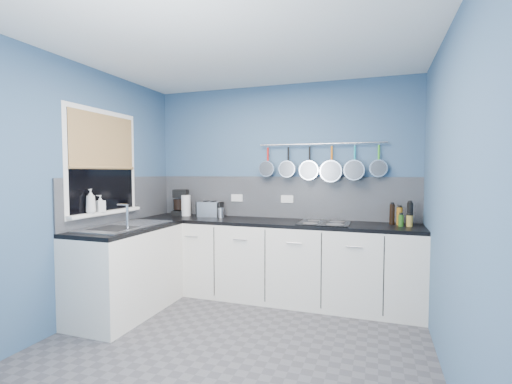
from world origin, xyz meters
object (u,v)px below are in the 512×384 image
Objects in this scene: soap_bottle_b at (100,203)px; coffee_maker at (180,202)px; canister at (221,213)px; hob at (324,223)px; toaster at (210,209)px; soap_bottle_a at (91,201)px; paper_towel at (186,206)px.

coffee_maker is at bearing 77.38° from soap_bottle_b.
hob is at bearing -5.62° from canister.
toaster is 0.18m from canister.
toaster is at bearing 61.29° from soap_bottle_a.
soap_bottle_a is 0.73× the size of coffee_maker.
paper_towel is at bearing 175.44° from hob.
soap_bottle_b is 0.52× the size of coffee_maker.
soap_bottle_a reaches higher than coffee_maker.
soap_bottle_b is 0.32× the size of hob.
canister is (0.85, 1.20, -0.21)m from soap_bottle_a.
coffee_maker is 0.62× the size of hob.
paper_towel is 0.79× the size of coffee_maker.
soap_bottle_b is 1.15m from paper_towel.
canister is at bearing 51.57° from soap_bottle_b.
soap_bottle_a reaches higher than canister.
soap_bottle_a reaches higher than soap_bottle_b.
canister is at bearing -22.98° from coffee_maker.
canister is at bearing 54.67° from soap_bottle_a.
paper_towel is at bearing 71.60° from soap_bottle_b.
hob is at bearing -4.56° from paper_towel.
soap_bottle_a is 1.27m from paper_towel.
hob is at bearing 26.76° from soap_bottle_a.
coffee_maker is 1.15× the size of toaster.
soap_bottle_a is at bearing -153.24° from hob.
toaster is (0.68, 1.24, -0.18)m from soap_bottle_a.
canister reaches higher than hob.
soap_bottle_b is at bearing -108.40° from paper_towel.
soap_bottle_a is 0.91× the size of paper_towel.
soap_bottle_b is at bearing -130.53° from toaster.
coffee_maker is at bearing 170.01° from toaster.
toaster is 2.39× the size of canister.
canister is (0.60, -0.05, -0.10)m from coffee_maker.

